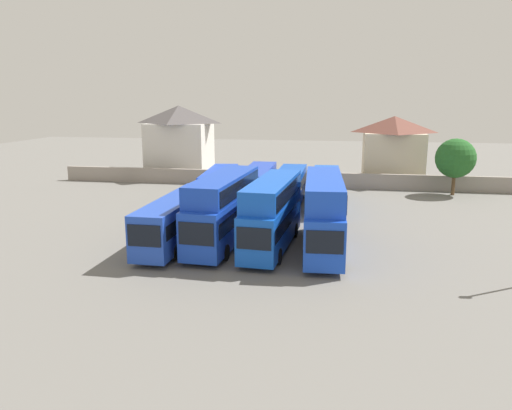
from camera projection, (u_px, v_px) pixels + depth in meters
ground at (280, 197)px, 52.60m from camera, size 140.00×140.00×0.00m
depot_boundary_wall at (287, 179)px, 58.60m from camera, size 56.00×0.50×1.80m
bus_1 at (178, 217)px, 35.72m from camera, size 2.66×12.01×3.38m
bus_2 at (224, 206)px, 35.28m from camera, size 3.28×11.31×5.02m
bus_3 at (272, 210)px, 34.30m from camera, size 3.12×10.67×4.88m
bus_4 at (323, 210)px, 33.88m from camera, size 3.07×11.30×5.11m
bus_5 at (219, 184)px, 49.50m from camera, size 3.27×10.30×3.28m
bus_6 at (258, 183)px, 49.16m from camera, size 2.76×10.57×3.54m
bus_7 at (289, 186)px, 48.68m from camera, size 2.66×11.16×3.31m
bus_8 at (327, 187)px, 48.00m from camera, size 3.02×11.47×3.26m
house_terrace_left at (179, 141)px, 65.42m from camera, size 8.20×6.83×9.32m
house_terrace_centre at (393, 149)px, 61.23m from camera, size 7.51×6.88×8.14m
tree_left_of_lot at (456, 158)px, 52.97m from camera, size 4.23×4.23×6.12m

